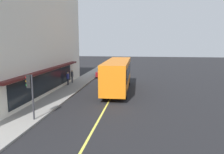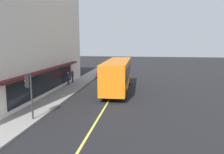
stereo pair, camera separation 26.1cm
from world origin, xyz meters
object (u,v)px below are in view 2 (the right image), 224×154
object	(u,v)px
bus	(118,74)
pedestrian_at_corner	(72,75)
pedestrian_near_storefront	(68,77)
traffic_light	(29,86)
car_maroon	(104,72)

from	to	relation	value
bus	pedestrian_at_corner	size ratio (longest dim) A/B	6.54
pedestrian_at_corner	bus	bearing A→B (deg)	-117.54
pedestrian_near_storefront	pedestrian_at_corner	size ratio (longest dim) A/B	0.98
bus	pedestrian_near_storefront	size ratio (longest dim) A/B	6.65
traffic_light	pedestrian_near_storefront	distance (m)	12.45
traffic_light	pedestrian_at_corner	xyz separation A→B (m)	(13.99, 1.56, -1.36)
traffic_light	car_maroon	size ratio (longest dim) A/B	0.74
pedestrian_near_storefront	pedestrian_at_corner	bearing A→B (deg)	0.13
traffic_light	pedestrian_at_corner	distance (m)	14.15
bus	traffic_light	bearing A→B (deg)	154.89
bus	pedestrian_near_storefront	bearing A→B (deg)	75.52
traffic_light	car_maroon	world-z (taller)	traffic_light
bus	traffic_light	size ratio (longest dim) A/B	3.49
bus	pedestrian_near_storefront	xyz separation A→B (m)	(1.68, 6.52, -0.83)
pedestrian_near_storefront	pedestrian_at_corner	xyz separation A→B (m)	(1.72, 0.00, 0.02)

